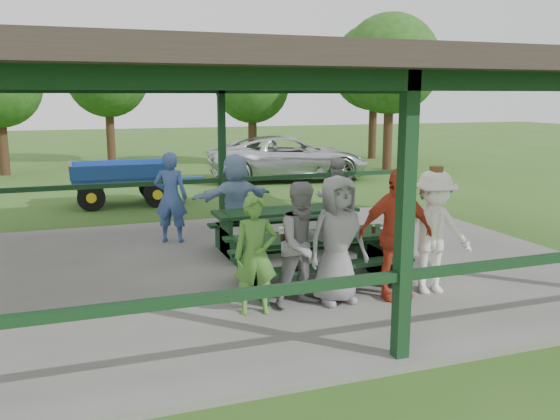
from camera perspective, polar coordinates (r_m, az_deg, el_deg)
name	(u,v)px	position (r m, az deg, el deg)	size (l,w,h in m)	color
ground	(280,269)	(9.95, 0.00, -5.71)	(90.00, 90.00, 0.00)	#31591B
concrete_slab	(280,266)	(9.94, 0.00, -5.44)	(10.00, 8.00, 0.10)	slate
pavilion_structure	(280,75)	(9.54, 0.01, 12.84)	(10.60, 8.60, 3.24)	black
picnic_table_near	(318,253)	(8.78, 3.71, -4.15)	(2.42, 1.39, 0.75)	black
picnic_table_far	(286,224)	(10.67, 0.56, -1.39)	(2.58, 1.39, 0.75)	black
table_setting	(317,232)	(8.73, 3.56, -2.12)	(2.36, 0.45, 0.10)	white
contestant_green	(256,255)	(7.54, -2.37, -4.37)	(0.56, 0.37, 1.53)	#508F34
contestant_grey_left	(304,245)	(7.78, 2.32, -3.35)	(0.81, 0.63, 1.67)	gray
contestant_grey_mid	(337,240)	(7.93, 5.54, -2.87)	(0.85, 0.55, 1.73)	gray
contestant_red	(396,234)	(8.22, 11.06, -2.24)	(1.06, 0.44, 1.81)	#C34126
contestant_white_fedora	(433,232)	(8.57, 14.53, -2.06)	(1.23, 0.84, 1.80)	white
spectator_lblue	(235,199)	(11.04, -4.33, 1.02)	(1.59, 0.51, 1.71)	#89ABD4
spectator_blue	(171,197)	(11.39, -10.46, 1.22)	(0.63, 0.41, 1.73)	#395696
spectator_grey	(335,197)	(11.82, 5.31, 1.29)	(0.76, 0.59, 1.56)	#98999B
pickup_truck	(289,158)	(20.35, 0.83, 5.05)	(2.52, 5.47, 1.52)	silver
farm_trailer	(123,182)	(16.22, -14.90, 2.62)	(3.50, 1.60, 1.22)	navy
tree_left	(107,77)	(26.73, -16.27, 12.19)	(3.44, 3.44, 5.37)	#321E14
tree_mid	(252,87)	(24.96, -2.71, 11.79)	(3.05, 3.05, 4.77)	#321E14
tree_right	(390,64)	(23.59, 10.56, 13.62)	(3.81, 3.81, 5.95)	#321E14
tree_far_right	(374,67)	(27.72, 9.07, 13.41)	(3.88, 3.88, 6.06)	#321E14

